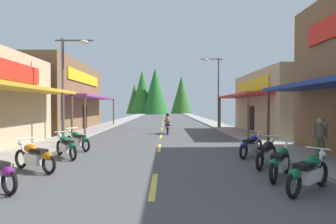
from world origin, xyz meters
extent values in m
cube|color=#4C4C4F|center=(0.00, 30.01, -0.05)|extent=(9.77, 90.03, 0.10)
cube|color=#9E9991|center=(-5.92, 30.01, 0.06)|extent=(2.08, 90.03, 0.12)
cube|color=#9E9991|center=(5.92, 30.01, 0.06)|extent=(2.08, 90.03, 0.12)
cube|color=#E0C64C|center=(0.00, 7.69, 0.01)|extent=(0.16, 2.40, 0.01)
cube|color=#E0C64C|center=(0.00, 14.07, 0.01)|extent=(0.16, 2.40, 0.01)
cube|color=#E0C64C|center=(0.00, 19.33, 0.01)|extent=(0.16, 2.40, 0.01)
cube|color=#E0C64C|center=(0.00, 25.58, 0.01)|extent=(0.16, 2.40, 0.01)
cube|color=#E0C64C|center=(0.00, 31.43, 0.01)|extent=(0.16, 2.40, 0.01)
cube|color=#E0C64C|center=(0.00, 36.90, 0.01)|extent=(0.16, 2.40, 0.01)
cube|color=#E0C64C|center=(0.00, 42.75, 0.01)|extent=(0.16, 2.40, 0.01)
cube|color=#E0C64C|center=(0.00, 48.82, 0.01)|extent=(0.16, 2.40, 0.01)
cube|color=#E0C64C|center=(0.00, 54.82, 0.01)|extent=(0.16, 2.40, 0.01)
cube|color=#E0C64C|center=(0.00, 61.01, 0.01)|extent=(0.16, 2.40, 0.01)
cube|color=#E0C64C|center=(0.00, 67.38, 0.01)|extent=(0.16, 2.40, 0.01)
cube|color=gold|center=(-6.07, 11.75, 2.90)|extent=(1.80, 10.94, 0.16)
cylinder|color=brown|center=(-5.37, 17.02, 1.41)|extent=(0.14, 0.14, 2.82)
cube|color=brown|center=(-10.36, 24.90, 2.95)|extent=(6.79, 12.12, 5.89)
cube|color=#8C338C|center=(-6.07, 24.90, 2.90)|extent=(1.80, 10.91, 0.16)
cylinder|color=brown|center=(-5.37, 19.65, 1.41)|extent=(0.14, 0.14, 2.82)
cylinder|color=brown|center=(-5.37, 30.16, 1.41)|extent=(0.14, 0.14, 2.82)
cube|color=yellow|center=(-6.91, 24.90, 4.59)|extent=(0.10, 8.49, 0.90)
cube|color=black|center=(-6.93, 24.90, 1.05)|extent=(0.08, 1.10, 2.10)
cylinder|color=brown|center=(5.37, 13.82, 1.41)|extent=(0.14, 0.14, 2.82)
cube|color=tan|center=(10.63, 21.28, 2.35)|extent=(7.33, 9.96, 4.69)
cube|color=#B72D28|center=(6.07, 21.28, 2.90)|extent=(1.80, 8.97, 0.16)
cylinder|color=brown|center=(5.37, 17.00, 1.41)|extent=(0.14, 0.14, 2.82)
cylinder|color=brown|center=(5.37, 25.57, 1.41)|extent=(0.14, 0.14, 2.82)
cube|color=yellow|center=(6.91, 21.28, 3.66)|extent=(0.10, 6.98, 0.90)
cube|color=black|center=(6.93, 21.28, 1.05)|extent=(0.08, 1.10, 2.10)
cylinder|color=#474C51|center=(-5.28, 15.42, 2.89)|extent=(0.14, 0.14, 5.78)
cylinder|color=#474C51|center=(-4.65, 15.42, 5.68)|extent=(2.07, 0.10, 0.10)
ellipsoid|color=silver|center=(-4.12, 15.42, 5.58)|extent=(0.50, 0.30, 0.24)
cylinder|color=#474C51|center=(5.28, 25.88, 3.30)|extent=(0.14, 0.14, 6.61)
cylinder|color=#474C51|center=(4.65, 25.88, 6.51)|extent=(2.07, 0.10, 0.10)
ellipsoid|color=silver|center=(4.12, 25.88, 6.41)|extent=(0.50, 0.30, 0.24)
torus|color=black|center=(4.39, 7.59, 0.32)|extent=(0.56, 0.48, 0.64)
torus|color=black|center=(3.22, 6.66, 0.32)|extent=(0.56, 0.48, 0.64)
cube|color=silver|center=(3.81, 7.13, 0.40)|extent=(0.72, 0.65, 0.32)
ellipsoid|color=#0C5933|center=(3.96, 7.25, 0.72)|extent=(0.64, 0.60, 0.28)
cube|color=black|center=(3.61, 6.97, 0.68)|extent=(0.64, 0.59, 0.12)
ellipsoid|color=#0C5933|center=(3.26, 6.69, 0.55)|extent=(0.49, 0.46, 0.24)
cylinder|color=silver|center=(4.29, 7.51, 0.65)|extent=(0.33, 0.28, 0.71)
cylinder|color=silver|center=(4.20, 7.44, 1.02)|extent=(0.40, 0.49, 0.04)
sphere|color=white|center=(4.42, 7.61, 0.85)|extent=(0.16, 0.16, 0.16)
torus|color=black|center=(4.10, 9.02, 0.32)|extent=(0.46, 0.58, 0.64)
torus|color=black|center=(3.22, 7.81, 0.32)|extent=(0.46, 0.58, 0.64)
cube|color=silver|center=(3.66, 8.42, 0.40)|extent=(0.64, 0.73, 0.32)
ellipsoid|color=#0C5933|center=(3.78, 8.58, 0.72)|extent=(0.59, 0.64, 0.28)
cube|color=black|center=(3.51, 8.22, 0.68)|extent=(0.58, 0.65, 0.12)
ellipsoid|color=#0C5933|center=(3.25, 7.85, 0.55)|extent=(0.45, 0.50, 0.24)
cylinder|color=silver|center=(4.03, 8.92, 0.65)|extent=(0.27, 0.34, 0.71)
cylinder|color=silver|center=(3.96, 8.82, 1.02)|extent=(0.51, 0.39, 0.04)
sphere|color=white|center=(4.12, 9.05, 0.85)|extent=(0.16, 0.16, 0.16)
torus|color=black|center=(4.27, 10.51, 0.32)|extent=(0.46, 0.57, 0.64)
torus|color=black|center=(3.37, 9.31, 0.32)|extent=(0.46, 0.57, 0.64)
cube|color=silver|center=(3.82, 9.91, 0.40)|extent=(0.64, 0.73, 0.32)
ellipsoid|color=black|center=(3.94, 10.07, 0.72)|extent=(0.59, 0.64, 0.28)
cube|color=black|center=(3.67, 9.71, 0.68)|extent=(0.58, 0.65, 0.12)
ellipsoid|color=black|center=(3.40, 9.35, 0.55)|extent=(0.46, 0.50, 0.24)
cylinder|color=silver|center=(4.19, 10.41, 0.65)|extent=(0.27, 0.33, 0.71)
cylinder|color=silver|center=(4.12, 10.31, 1.02)|extent=(0.50, 0.39, 0.04)
sphere|color=white|center=(4.29, 10.53, 0.85)|extent=(0.16, 0.16, 0.16)
torus|color=black|center=(4.38, 12.30, 0.32)|extent=(0.50, 0.55, 0.64)
torus|color=black|center=(3.39, 11.18, 0.32)|extent=(0.50, 0.55, 0.64)
cube|color=silver|center=(3.88, 11.74, 0.40)|extent=(0.67, 0.71, 0.32)
ellipsoid|color=navy|center=(4.02, 11.89, 0.72)|extent=(0.61, 0.63, 0.28)
cube|color=black|center=(3.72, 11.55, 0.68)|extent=(0.61, 0.64, 0.12)
ellipsoid|color=navy|center=(3.42, 11.22, 0.55)|extent=(0.47, 0.49, 0.24)
cylinder|color=silver|center=(4.29, 12.21, 0.65)|extent=(0.29, 0.32, 0.71)
cylinder|color=silver|center=(4.21, 12.12, 1.02)|extent=(0.48, 0.43, 0.04)
sphere|color=white|center=(4.40, 12.33, 0.85)|extent=(0.16, 0.16, 0.16)
torus|color=black|center=(-3.34, 6.93, 0.32)|extent=(0.59, 0.43, 0.64)
ellipsoid|color=#721972|center=(-3.39, 6.95, 0.55)|extent=(0.50, 0.44, 0.24)
torus|color=black|center=(-4.55, 9.70, 0.32)|extent=(0.60, 0.42, 0.64)
torus|color=black|center=(-3.28, 8.91, 0.32)|extent=(0.60, 0.42, 0.64)
cube|color=silver|center=(-3.91, 9.30, 0.40)|extent=(0.74, 0.61, 0.32)
ellipsoid|color=#BF660C|center=(-4.08, 9.41, 0.72)|extent=(0.64, 0.57, 0.28)
cube|color=black|center=(-3.70, 9.17, 0.68)|extent=(0.66, 0.55, 0.12)
ellipsoid|color=#BF660C|center=(-3.32, 8.93, 0.55)|extent=(0.50, 0.44, 0.24)
cylinder|color=silver|center=(-4.44, 9.63, 0.65)|extent=(0.35, 0.25, 0.71)
cylinder|color=silver|center=(-4.34, 9.57, 1.02)|extent=(0.35, 0.53, 0.04)
sphere|color=white|center=(-4.58, 9.71, 0.85)|extent=(0.16, 0.16, 0.16)
torus|color=black|center=(-4.21, 12.16, 0.32)|extent=(0.49, 0.56, 0.64)
torus|color=black|center=(-3.25, 11.01, 0.32)|extent=(0.49, 0.56, 0.64)
cube|color=silver|center=(-3.73, 11.59, 0.40)|extent=(0.66, 0.72, 0.32)
ellipsoid|color=#0C5933|center=(-3.86, 11.74, 0.72)|extent=(0.60, 0.64, 0.28)
cube|color=black|center=(-3.57, 11.40, 0.68)|extent=(0.60, 0.64, 0.12)
ellipsoid|color=#0C5933|center=(-3.29, 11.05, 0.55)|extent=(0.47, 0.49, 0.24)
cylinder|color=silver|center=(-4.13, 12.07, 0.65)|extent=(0.28, 0.32, 0.71)
cylinder|color=silver|center=(-4.05, 11.97, 1.02)|extent=(0.49, 0.41, 0.04)
sphere|color=white|center=(-4.23, 12.19, 0.85)|extent=(0.16, 0.16, 0.16)
torus|color=black|center=(-4.45, 14.02, 0.32)|extent=(0.54, 0.51, 0.64)
torus|color=black|center=(-3.35, 13.00, 0.32)|extent=(0.54, 0.51, 0.64)
cube|color=silver|center=(-3.90, 13.51, 0.40)|extent=(0.70, 0.68, 0.32)
ellipsoid|color=#0C5933|center=(-4.04, 13.65, 0.72)|extent=(0.63, 0.61, 0.28)
cube|color=black|center=(-3.71, 13.34, 0.68)|extent=(0.63, 0.61, 0.12)
ellipsoid|color=#0C5933|center=(-3.38, 13.04, 0.55)|extent=(0.49, 0.47, 0.24)
cylinder|color=silver|center=(-4.35, 13.93, 0.65)|extent=(0.31, 0.30, 0.71)
cylinder|color=silver|center=(-4.27, 13.85, 1.02)|extent=(0.44, 0.47, 0.04)
sphere|color=white|center=(-4.47, 14.04, 0.85)|extent=(0.16, 0.16, 0.16)
torus|color=black|center=(0.48, 21.77, 0.32)|extent=(0.10, 0.64, 0.64)
torus|color=black|center=(0.47, 20.27, 0.32)|extent=(0.10, 0.64, 0.64)
cube|color=silver|center=(0.48, 21.02, 0.40)|extent=(0.29, 0.70, 0.32)
ellipsoid|color=#721972|center=(0.48, 21.22, 0.72)|extent=(0.32, 0.56, 0.28)
cube|color=black|center=(0.48, 20.77, 0.68)|extent=(0.28, 0.60, 0.12)
ellipsoid|color=#721972|center=(0.47, 20.32, 0.55)|extent=(0.24, 0.44, 0.24)
cylinder|color=silver|center=(0.48, 21.64, 0.65)|extent=(0.06, 0.37, 0.71)
cylinder|color=silver|center=(0.48, 21.52, 1.02)|extent=(0.60, 0.04, 0.04)
sphere|color=white|center=(0.48, 21.80, 0.85)|extent=(0.16, 0.16, 0.16)
ellipsoid|color=#726659|center=(0.48, 20.87, 1.05)|extent=(0.38, 0.38, 0.64)
sphere|color=black|center=(0.48, 20.92, 1.45)|extent=(0.24, 0.24, 0.24)
cylinder|color=#726659|center=(0.32, 21.04, 0.70)|extent=(0.14, 0.42, 0.24)
cylinder|color=#726659|center=(0.27, 21.17, 1.05)|extent=(0.10, 0.51, 0.40)
cylinder|color=#726659|center=(0.64, 21.03, 0.70)|extent=(0.14, 0.42, 0.24)
cylinder|color=#726659|center=(0.69, 21.16, 1.05)|extent=(0.10, 0.51, 0.40)
cylinder|color=#3F593F|center=(6.13, 10.85, 0.42)|extent=(0.14, 0.14, 0.83)
cylinder|color=#3F593F|center=(6.31, 10.83, 0.42)|extent=(0.14, 0.14, 0.83)
ellipsoid|color=#726659|center=(6.22, 10.84, 1.13)|extent=(0.38, 0.28, 0.59)
cylinder|color=#726659|center=(5.98, 10.86, 1.16)|extent=(0.09, 0.09, 0.56)
cylinder|color=#726659|center=(6.46, 10.82, 1.16)|extent=(0.09, 0.09, 0.56)
sphere|color=tan|center=(6.22, 10.84, 1.55)|extent=(0.23, 0.23, 0.23)
cone|color=#206423|center=(-2.45, 72.90, 6.20)|extent=(6.95, 6.95, 12.40)
cone|color=#325B23|center=(-8.36, 76.45, 4.18)|extent=(4.68, 4.68, 8.35)
cone|color=#2E6223|center=(4.94, 78.49, 5.46)|extent=(6.12, 6.12, 10.93)
cone|color=#2A6823|center=(-6.08, 75.00, 5.97)|extent=(6.69, 6.69, 11.95)
camera|label=1|loc=(0.31, 0.62, 2.09)|focal=28.88mm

